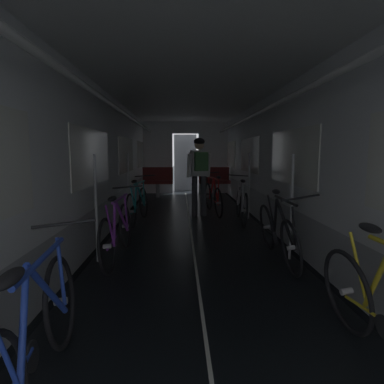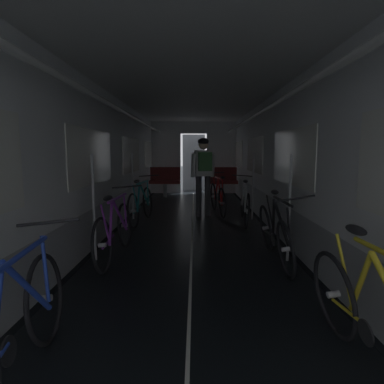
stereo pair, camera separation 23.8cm
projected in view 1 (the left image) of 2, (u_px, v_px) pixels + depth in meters
The scene contains 11 objects.
ground_plane at pixel (209, 366), 2.13m from camera, with size 60.00×60.00×0.00m, color black.
train_car_shell at pixel (191, 136), 5.48m from camera, with size 3.14×12.34×2.57m.
bench_seat_far_left at pixel (158, 179), 10.03m from camera, with size 0.98×0.51×0.95m.
bench_seat_far_right at pixel (214, 179), 10.09m from camera, with size 0.98×0.51×0.95m.
bicycle_purple at pixel (117, 231), 4.18m from camera, with size 0.44×1.69×0.95m.
bicycle_black at pixel (278, 232), 4.15m from camera, with size 0.44×1.69×0.96m.
bicycle_blue at pixel (36, 335), 1.82m from camera, with size 0.44×1.69×0.95m.
bicycle_silver at pixel (242, 204), 6.44m from camera, with size 0.44×1.69×0.94m.
bicycle_teal at pixel (138, 204), 6.34m from camera, with size 0.46×1.69×0.95m.
person_cyclist_aisle at pixel (199, 168), 6.95m from camera, with size 0.56×0.44×1.73m.
bicycle_red_in_aisle at pixel (213, 197), 7.32m from camera, with size 0.44×1.69×0.94m.
Camera 1 is at (-0.19, -1.96, 1.42)m, focal length 29.72 mm.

